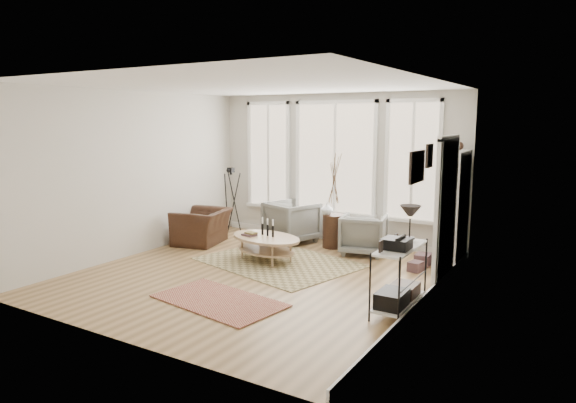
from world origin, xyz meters
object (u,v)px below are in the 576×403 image
Objects in this scene: armchair_left at (292,222)px; coffee_table at (265,242)px; low_shelf at (400,271)px; side_table at (334,203)px; armchair_right at (364,234)px; accent_chair at (202,227)px; bookcase at (454,208)px.

coffee_table is at bearing 122.05° from armchair_left.
side_table is at bearing 130.47° from low_shelf.
side_table reaches higher than armchair_right.
armchair_left is at bearing -178.27° from side_table.
low_shelf is at bearing -21.10° from coffee_table.
armchair_right is (1.58, -0.13, -0.05)m from armchair_left.
low_shelf is 3.94m from armchair_left.
accent_chair is (-3.02, -0.90, -0.03)m from armchair_right.
low_shelf is 0.74× the size of side_table.
bookcase is at bearing 88.72° from low_shelf.
bookcase is 1.36× the size of coffee_table.
low_shelf is 1.46× the size of armchair_left.
bookcase reaches higher than side_table.
side_table is at bearing 68.53° from coffee_table.
low_shelf reaches higher than armchair_right.
low_shelf is 0.86× the size of coffee_table.
armchair_left is 1.13× the size of armchair_right.
coffee_table is at bearing 158.90° from low_shelf.
coffee_table is 1.69× the size of armchair_left.
bookcase is 2.00× the size of accent_chair.
low_shelf is 2.92m from coffee_table.
armchair_left is at bearing -17.60° from armchair_right.
side_table reaches higher than low_shelf.
side_table is (-2.20, -0.00, -0.11)m from bookcase.
armchair_left reaches higher than coffee_table.
low_shelf reaches higher than coffee_table.
accent_chair is (-2.34, -1.05, -0.51)m from side_table.
bookcase is 4.71m from accent_chair.
armchair_left is at bearing 102.74° from coffee_table.
accent_chair is at bearing -155.82° from side_table.
armchair_left is at bearing 111.83° from accent_chair.
accent_chair reaches higher than coffee_table.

